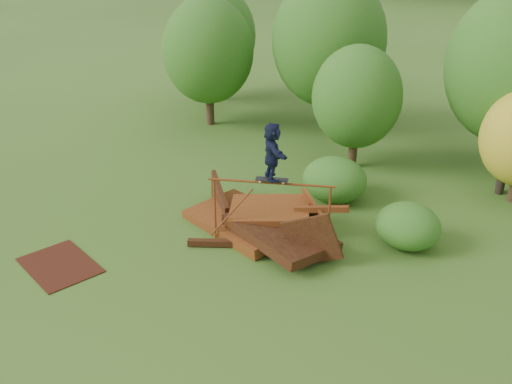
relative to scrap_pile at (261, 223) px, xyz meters
The scene contains 12 objects.
ground 2.73m from the scrap_pile, 68.29° to the right, with size 240.00×240.00×0.00m, color #2D5116.
scrap_pile is the anchor object (origin of this frame).
grind_rail 1.18m from the scrap_pile, 24.87° to the right, with size 3.14×1.59×1.88m.
skateboard 1.69m from the scrap_pile, 24.12° to the right, with size 0.89×0.60×0.09m.
skater 2.46m from the scrap_pile, 24.12° to the right, with size 1.46×0.46×1.57m, color #131933.
flat_plate 5.58m from the scrap_pile, 126.99° to the right, with size 2.15×1.54×0.03m, color #38160C.
tree_0 10.54m from the scrap_pile, 137.59° to the left, with size 3.88×3.88×5.47m.
tree_1 10.12m from the scrap_pile, 107.96° to the left, with size 4.66×4.66×6.49m.
tree_2 6.48m from the scrap_pile, 91.15° to the left, with size 3.16×3.16×4.46m.
tree_6 14.16m from the scrap_pile, 134.03° to the left, with size 3.95×3.95×5.52m.
shrub_left 3.28m from the scrap_pile, 78.30° to the left, with size 2.09×1.93×1.45m, color #1B4F15.
shrub_right 4.11m from the scrap_pile, 25.55° to the left, with size 1.80×1.65×1.28m, color #1B4F15.
Camera 1 is at (7.21, -9.32, 8.21)m, focal length 40.00 mm.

